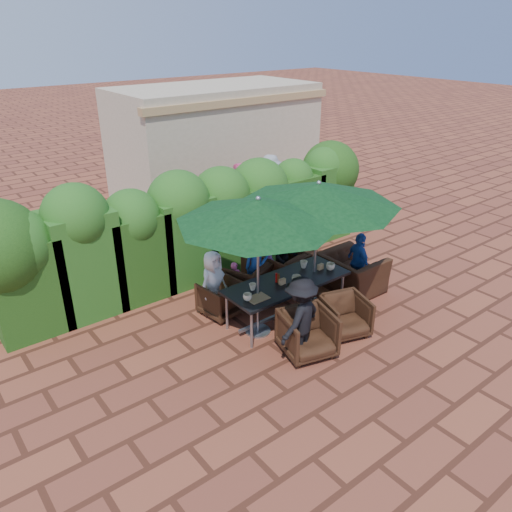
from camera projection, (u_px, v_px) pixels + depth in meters
ground at (273, 318)px, 9.04m from camera, size 80.00×80.00×0.00m
dining_table at (287, 285)px, 8.78m from camera, size 2.32×0.90×0.75m
umbrella_left at (258, 211)px, 7.71m from camera, size 2.63×2.63×2.46m
umbrella_right at (318, 195)px, 8.45m from camera, size 2.82×2.82×2.46m
chair_far_left at (221, 296)px, 9.04m from camera, size 0.77×0.73×0.71m
chair_far_mid at (248, 278)px, 9.62m from camera, size 0.96×0.93×0.76m
chair_far_right at (284, 268)px, 9.98m from camera, size 0.89×0.84×0.81m
chair_near_left at (308, 331)px, 7.93m from camera, size 0.95×0.92×0.81m
chair_near_right at (345, 314)px, 8.46m from camera, size 0.89×0.86×0.74m
chair_end_right at (352, 267)px, 9.81m from camera, size 0.76×1.16×1.00m
adult_far_left at (213, 282)px, 9.00m from camera, size 0.67×0.50×1.21m
adult_far_mid at (257, 266)px, 9.52m from camera, size 0.57×0.53×1.27m
adult_far_right at (285, 257)px, 10.05m from camera, size 0.63×0.52×1.13m
adult_near_left at (300, 319)px, 7.72m from camera, size 0.97×0.64×1.40m
adult_end_right at (359, 263)px, 9.74m from camera, size 0.56×0.79×1.22m
child_left at (235, 281)px, 9.52m from camera, size 0.32×0.29×0.76m
child_right at (269, 271)px, 9.83m from camera, size 0.32×0.26×0.83m
pedestrian_a at (212, 202)px, 12.48m from camera, size 1.52×1.27×1.59m
pedestrian_b at (238, 193)px, 13.08m from camera, size 0.78×0.48×1.60m
pedestrian_c at (270, 185)px, 13.59m from camera, size 1.05×1.15×1.68m
cup_a at (248, 297)px, 8.11m from camera, size 0.15×0.15×0.12m
cup_b at (253, 287)px, 8.43m from camera, size 0.12×0.12×0.12m
cup_c at (297, 279)px, 8.66m from camera, size 0.17×0.17×0.14m
cup_d at (304, 264)px, 9.19m from camera, size 0.14×0.14×0.13m
cup_e at (330, 266)px, 9.12m from camera, size 0.16×0.16×0.13m
ketchup_bottle at (277, 278)px, 8.67m from camera, size 0.04×0.04×0.17m
sauce_bottle at (278, 278)px, 8.66m from camera, size 0.04×0.04×0.17m
serving_tray at (258, 298)px, 8.18m from camera, size 0.35×0.25×0.02m
number_block_left at (282, 282)px, 8.62m from camera, size 0.12×0.06×0.10m
number_block_right at (321, 267)px, 9.14m from camera, size 0.12×0.06×0.10m
hedge_wall at (190, 218)px, 10.00m from camera, size 9.10×1.60×2.44m
building at (215, 140)px, 15.30m from camera, size 6.20×3.08×3.20m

